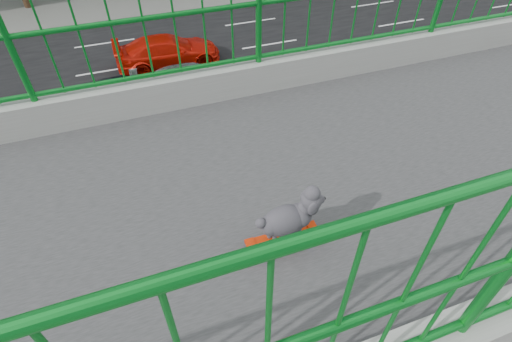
{
  "coord_description": "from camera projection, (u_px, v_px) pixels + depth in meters",
  "views": [
    {
      "loc": [
        1.87,
        0.79,
        9.12
      ],
      "look_at": [
        -0.19,
        1.54,
        7.06
      ],
      "focal_mm": 27.61,
      "sensor_mm": 36.0,
      "label": 1
    }
  ],
  "objects": [
    {
      "name": "road",
      "position": [
        116.0,
        105.0,
        16.24
      ],
      "size": [
        18.0,
        90.0,
        0.02
      ],
      "primitive_type": "cube",
      "color": "black",
      "rests_on": "ground"
    },
    {
      "name": "railing",
      "position": [
        29.0,
        232.0,
        2.39
      ],
      "size": [
        3.0,
        24.0,
        1.42
      ],
      "color": "gray",
      "rests_on": "footbridge"
    },
    {
      "name": "skateboard",
      "position": [
        284.0,
        240.0,
        2.55
      ],
      "size": [
        0.16,
        0.49,
        0.07
      ],
      "rotation": [
        0.0,
        0.0,
        -0.01
      ],
      "color": "red",
      "rests_on": "footbridge"
    },
    {
      "name": "poodle",
      "position": [
        289.0,
        217.0,
        2.41
      ],
      "size": [
        0.19,
        0.45,
        0.38
      ],
      "rotation": [
        0.0,
        0.0,
        -0.01
      ],
      "color": "#2F2D33",
      "rests_on": "skateboard"
    },
    {
      "name": "car_0",
      "position": [
        194.0,
        199.0,
        11.36
      ],
      "size": [
        1.79,
        4.46,
        1.52
      ],
      "primitive_type": "imported",
      "color": "black",
      "rests_on": "ground"
    },
    {
      "name": "car_2",
      "position": [
        127.0,
        96.0,
        15.5
      ],
      "size": [
        2.22,
        4.81,
        1.34
      ],
      "primitive_type": "imported",
      "rotation": [
        0.0,
        0.0,
        3.14
      ],
      "color": "black",
      "rests_on": "ground"
    },
    {
      "name": "car_3",
      "position": [
        168.0,
        51.0,
        18.24
      ],
      "size": [
        1.94,
        4.76,
        1.38
      ],
      "primitive_type": "imported",
      "rotation": [
        0.0,
        0.0,
        3.14
      ],
      "color": "red",
      "rests_on": "ground"
    },
    {
      "name": "car_7",
      "position": [
        194.0,
        83.0,
        16.16
      ],
      "size": [
        1.97,
        4.85,
        1.41
      ],
      "primitive_type": "imported",
      "rotation": [
        0.0,
        0.0,
        3.14
      ],
      "color": "#939498",
      "rests_on": "ground"
    }
  ]
}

